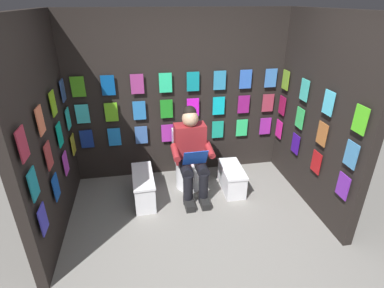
{
  "coord_description": "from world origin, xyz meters",
  "views": [
    {
      "loc": [
        0.54,
        2.08,
        2.39
      ],
      "look_at": [
        -0.03,
        -1.03,
        0.85
      ],
      "focal_mm": 28.06,
      "sensor_mm": 36.0,
      "label": 1
    }
  ],
  "objects_px": {
    "toilet": "(189,163)",
    "comic_longbox_near": "(232,178)",
    "comic_longbox_far": "(144,187)",
    "person_reading": "(192,153)"
  },
  "relations": [
    {
      "from": "toilet",
      "to": "comic_longbox_far",
      "type": "height_order",
      "value": "toilet"
    },
    {
      "from": "toilet",
      "to": "comic_longbox_near",
      "type": "height_order",
      "value": "toilet"
    },
    {
      "from": "toilet",
      "to": "comic_longbox_near",
      "type": "xyz_separation_m",
      "value": [
        -0.56,
        0.26,
        -0.16
      ]
    },
    {
      "from": "toilet",
      "to": "comic_longbox_near",
      "type": "bearing_deg",
      "value": 153.9
    },
    {
      "from": "toilet",
      "to": "person_reading",
      "type": "relative_size",
      "value": 0.65
    },
    {
      "from": "person_reading",
      "to": "comic_longbox_near",
      "type": "bearing_deg",
      "value": 175.47
    },
    {
      "from": "toilet",
      "to": "person_reading",
      "type": "distance_m",
      "value": 0.35
    },
    {
      "from": "person_reading",
      "to": "comic_longbox_near",
      "type": "height_order",
      "value": "person_reading"
    },
    {
      "from": "toilet",
      "to": "comic_longbox_far",
      "type": "bearing_deg",
      "value": 23.2
    },
    {
      "from": "toilet",
      "to": "comic_longbox_near",
      "type": "distance_m",
      "value": 0.63
    }
  ]
}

